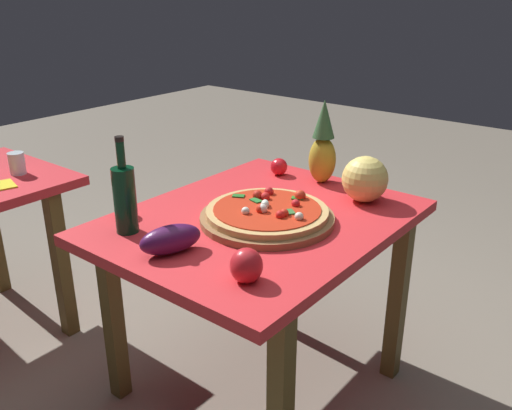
{
  "coord_description": "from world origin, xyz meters",
  "views": [
    {
      "loc": [
        -1.42,
        -1.13,
        1.52
      ],
      "look_at": [
        -0.02,
        0.0,
        0.79
      ],
      "focal_mm": 38.56,
      "sensor_mm": 36.0,
      "label": 1
    }
  ],
  "objects": [
    {
      "name": "melon",
      "position": [
        0.37,
        -0.22,
        0.83
      ],
      "size": [
        0.18,
        0.18,
        0.18
      ],
      "primitive_type": "sphere",
      "color": "#F1D76C",
      "rests_on": "display_table"
    },
    {
      "name": "tomato_near_board",
      "position": [
        0.42,
        0.22,
        0.78
      ],
      "size": [
        0.07,
        0.07,
        0.07
      ],
      "primitive_type": "sphere",
      "color": "red",
      "rests_on": "display_table"
    },
    {
      "name": "wine_bottle",
      "position": [
        -0.38,
        0.27,
        0.86
      ],
      "size": [
        0.08,
        0.08,
        0.33
      ],
      "color": "#09331A",
      "rests_on": "display_table"
    },
    {
      "name": "bell_pepper",
      "position": [
        -0.38,
        -0.26,
        0.79
      ],
      "size": [
        0.09,
        0.09,
        0.1
      ],
      "primitive_type": "ellipsoid",
      "color": "red",
      "rests_on": "display_table"
    },
    {
      "name": "eggplant",
      "position": [
        -0.39,
        0.04,
        0.79
      ],
      "size": [
        0.22,
        0.15,
        0.09
      ],
      "primitive_type": "ellipsoid",
      "rotation": [
        0.0,
        0.0,
        2.78
      ],
      "color": "#4B1649",
      "rests_on": "display_table"
    },
    {
      "name": "pineapple_left",
      "position": [
        0.45,
        0.03,
        0.9
      ],
      "size": [
        0.11,
        0.11,
        0.35
      ],
      "color": "#AF9829",
      "rests_on": "display_table"
    },
    {
      "name": "drinking_glass_water",
      "position": [
        -0.29,
        1.12,
        0.79
      ],
      "size": [
        0.07,
        0.07,
        0.1
      ],
      "primitive_type": "cylinder",
      "color": "silver",
      "rests_on": "background_table"
    },
    {
      "name": "tomato_at_corner",
      "position": [
        -0.3,
        0.38,
        0.78
      ],
      "size": [
        0.07,
        0.07,
        0.07
      ],
      "primitive_type": "sphere",
      "color": "red",
      "rests_on": "display_table"
    },
    {
      "name": "display_table",
      "position": [
        0.0,
        0.0,
        0.65
      ],
      "size": [
        1.1,
        0.88,
        0.74
      ],
      "color": "brown",
      "rests_on": "ground_plane"
    },
    {
      "name": "pizza",
      "position": [
        -0.01,
        -0.05,
        0.78
      ],
      "size": [
        0.43,
        0.43,
        0.06
      ],
      "color": "tan",
      "rests_on": "pizza_board"
    },
    {
      "name": "pizza_board",
      "position": [
        -0.02,
        -0.05,
        0.75
      ],
      "size": [
        0.47,
        0.47,
        0.02
      ],
      "primitive_type": "cylinder",
      "color": "olive",
      "rests_on": "display_table"
    },
    {
      "name": "ground_plane",
      "position": [
        0.0,
        0.0,
        0.0
      ],
      "size": [
        10.0,
        10.0,
        0.0
      ],
      "primitive_type": "plane",
      "color": "gray"
    }
  ]
}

